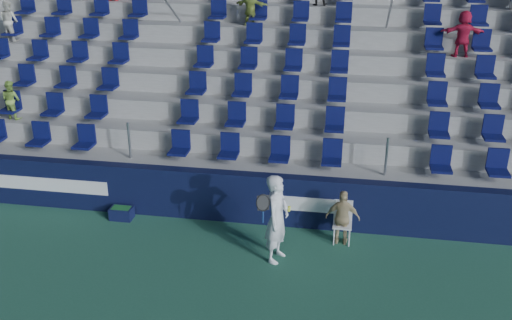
% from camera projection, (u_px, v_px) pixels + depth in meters
% --- Properties ---
extents(ground, '(70.00, 70.00, 0.00)m').
position_uv_depth(ground, '(220.00, 303.00, 10.46)').
color(ground, '#2A624A').
rests_on(ground, ground).
extents(sponsor_wall, '(24.00, 0.32, 1.20)m').
position_uv_depth(sponsor_wall, '(250.00, 198.00, 13.09)').
color(sponsor_wall, black).
rests_on(sponsor_wall, ground).
extents(grandstand, '(24.00, 8.17, 6.63)m').
position_uv_depth(grandstand, '(280.00, 77.00, 17.12)').
color(grandstand, '#A4A49F').
rests_on(grandstand, ground).
extents(tennis_player, '(0.71, 0.78, 1.89)m').
position_uv_depth(tennis_player, '(277.00, 218.00, 11.46)').
color(tennis_player, white).
rests_on(tennis_player, ground).
extents(line_judge_chair, '(0.41, 0.42, 0.92)m').
position_uv_depth(line_judge_chair, '(343.00, 218.00, 12.33)').
color(line_judge_chair, white).
rests_on(line_judge_chair, ground).
extents(line_judge, '(0.74, 0.33, 1.24)m').
position_uv_depth(line_judge, '(343.00, 218.00, 12.16)').
color(line_judge, tan).
rests_on(line_judge, ground).
extents(ball_bin, '(0.52, 0.34, 0.29)m').
position_uv_depth(ball_bin, '(122.00, 213.00, 13.36)').
color(ball_bin, '#0E1336').
rests_on(ball_bin, ground).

